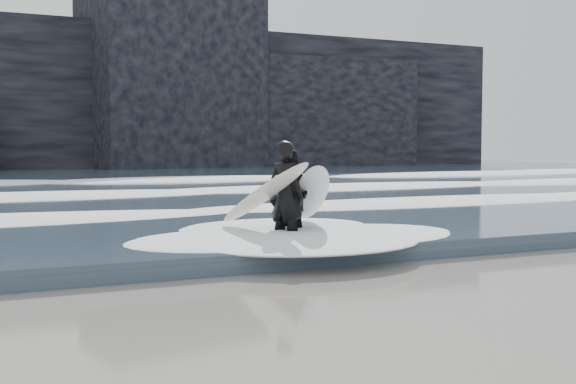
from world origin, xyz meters
TOP-DOWN VIEW (x-y plane):
  - ground at (0.00, 0.00)m, footprint 120.00×120.00m
  - sea at (0.00, 29.00)m, footprint 90.00×52.00m
  - headland at (0.00, 46.00)m, footprint 70.00×9.00m
  - foam_near at (0.00, 9.00)m, footprint 60.00×3.20m
  - foam_mid at (0.00, 16.00)m, footprint 60.00×4.00m
  - foam_far at (0.00, 25.00)m, footprint 60.00×4.80m
  - surfer_left at (-0.03, 5.08)m, footprint 1.41×2.20m
  - surfer_right at (0.31, 5.32)m, footprint 1.52×2.16m

SIDE VIEW (x-z plane):
  - ground at x=0.00m, z-range 0.00..0.00m
  - sea at x=0.00m, z-range 0.00..0.30m
  - foam_near at x=0.00m, z-range 0.30..0.50m
  - foam_mid at x=0.00m, z-range 0.30..0.54m
  - foam_far at x=0.00m, z-range 0.30..0.60m
  - surfer_right at x=0.31m, z-range 0.01..1.77m
  - surfer_left at x=-0.03m, z-range 0.01..1.91m
  - headland at x=0.00m, z-range 0.00..10.00m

